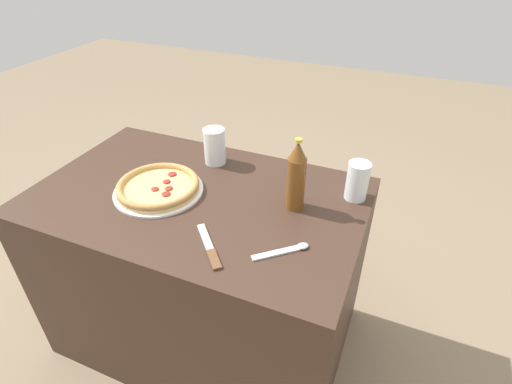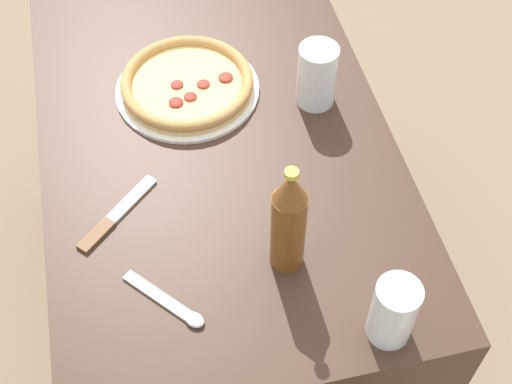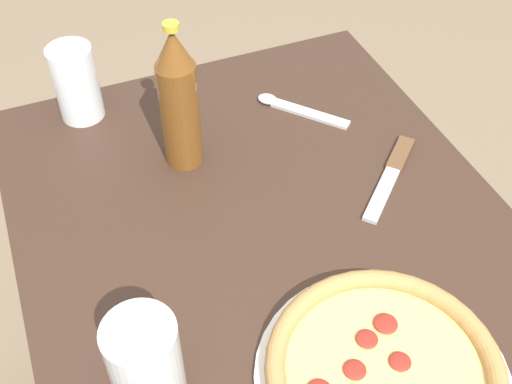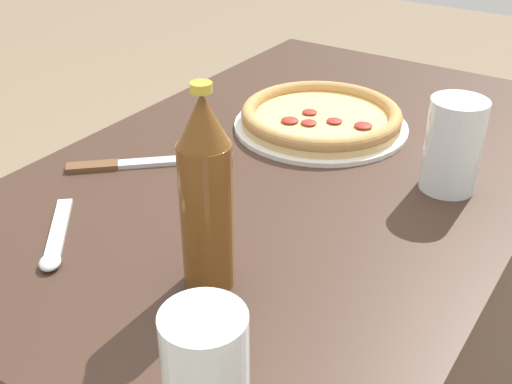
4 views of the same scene
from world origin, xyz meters
TOP-DOWN VIEW (x-y plane):
  - table at (0.00, 0.00)m, footprint 1.12×0.70m
  - pizza_pepperoni at (-0.13, -0.03)m, footprint 0.30×0.30m
  - glass_orange_juice at (0.50, 0.19)m, footprint 0.07×0.07m
  - glass_cola at (-0.04, 0.22)m, footprint 0.08×0.08m
  - beer_bottle at (0.33, 0.07)m, footprint 0.06×0.06m
  - knife at (0.17, -0.22)m, footprint 0.15×0.16m
  - spoon at (0.37, -0.14)m, footprint 0.14×0.13m

SIDE VIEW (x-z plane):
  - table at x=0.00m, z-range 0.00..0.73m
  - knife at x=0.17m, z-range 0.73..0.74m
  - spoon at x=0.37m, z-range 0.73..0.74m
  - pizza_pepperoni at x=-0.13m, z-range 0.73..0.77m
  - glass_orange_juice at x=0.50m, z-range 0.72..0.85m
  - glass_cola at x=-0.04m, z-range 0.72..0.86m
  - beer_bottle at x=0.33m, z-range 0.72..0.97m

